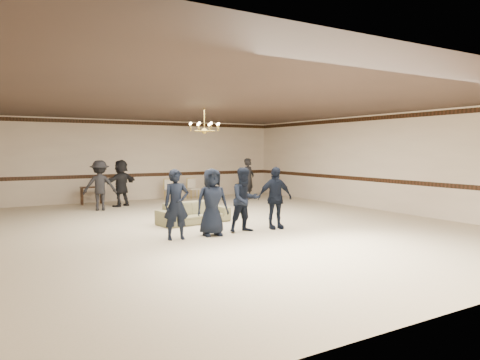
% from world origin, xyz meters
% --- Properties ---
extents(room, '(12.01, 14.01, 3.21)m').
position_xyz_m(room, '(0.00, 0.00, 1.60)').
color(room, '#C6B398').
rests_on(room, ground).
extents(chair_rail, '(12.00, 0.02, 0.14)m').
position_xyz_m(chair_rail, '(0.00, 6.99, 1.00)').
color(chair_rail, black).
rests_on(chair_rail, wall_back).
extents(crown_molding, '(12.00, 0.02, 0.14)m').
position_xyz_m(crown_molding, '(0.00, 6.99, 3.08)').
color(crown_molding, black).
rests_on(crown_molding, wall_back).
extents(chandelier, '(0.94, 0.94, 0.89)m').
position_xyz_m(chandelier, '(0.00, 1.00, 2.88)').
color(chandelier, '#B29239').
rests_on(chandelier, ceiling).
extents(boy_a, '(0.62, 0.45, 1.59)m').
position_xyz_m(boy_a, '(-1.72, -1.08, 0.79)').
color(boy_a, black).
rests_on(boy_a, floor).
extents(boy_b, '(0.83, 0.60, 1.59)m').
position_xyz_m(boy_b, '(-0.82, -1.08, 0.79)').
color(boy_b, black).
rests_on(boy_b, floor).
extents(boy_c, '(0.78, 0.62, 1.59)m').
position_xyz_m(boy_c, '(0.08, -1.08, 0.79)').
color(boy_c, black).
rests_on(boy_c, floor).
extents(boy_d, '(0.99, 0.55, 1.59)m').
position_xyz_m(boy_d, '(0.98, -1.08, 0.79)').
color(boy_d, black).
rests_on(boy_d, floor).
extents(settee, '(2.09, 1.06, 0.59)m').
position_xyz_m(settee, '(-0.47, 0.72, 0.29)').
color(settee, '#6E6A49').
rests_on(settee, floor).
extents(adult_left, '(1.19, 0.85, 1.67)m').
position_xyz_m(adult_left, '(-2.10, 4.63, 0.83)').
color(adult_left, black).
rests_on(adult_left, floor).
extents(adult_mid, '(1.60, 1.16, 1.67)m').
position_xyz_m(adult_mid, '(-1.20, 5.33, 0.83)').
color(adult_mid, black).
rests_on(adult_mid, floor).
extents(adult_right, '(0.73, 0.66, 1.67)m').
position_xyz_m(adult_right, '(3.90, 4.93, 0.83)').
color(adult_right, black).
rests_on(adult_right, floor).
extents(banquet_chair_left, '(0.41, 0.41, 0.83)m').
position_xyz_m(banquet_chair_left, '(1.00, 6.22, 0.42)').
color(banquet_chair_left, beige).
rests_on(banquet_chair_left, floor).
extents(banquet_chair_mid, '(0.42, 0.42, 0.83)m').
position_xyz_m(banquet_chair_mid, '(2.00, 6.22, 0.42)').
color(banquet_chair_mid, beige).
rests_on(banquet_chair_mid, floor).
extents(banquet_chair_right, '(0.44, 0.44, 0.83)m').
position_xyz_m(banquet_chair_right, '(3.00, 6.22, 0.42)').
color(banquet_chair_right, beige).
rests_on(banquet_chair_right, floor).
extents(console_table, '(0.80, 0.35, 0.66)m').
position_xyz_m(console_table, '(-2.00, 6.42, 0.33)').
color(console_table, '#311D10').
rests_on(console_table, floor).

